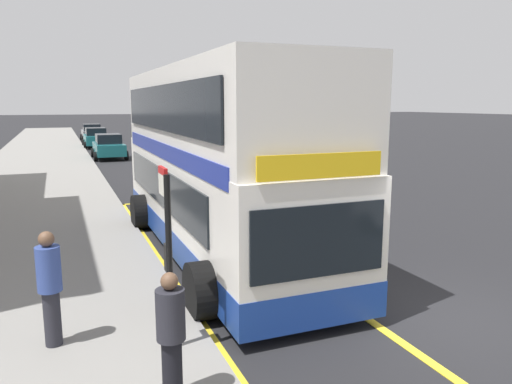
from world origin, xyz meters
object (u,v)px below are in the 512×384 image
(bus_stop_sign, at_px, (168,243))
(double_decker_bus, at_px, (215,168))
(parked_car_teal_behind, at_px, (96,138))
(pedestrian_further_back, at_px, (50,284))
(pedestrian_waiting_near_sign, at_px, (171,332))
(parked_car_grey_ahead, at_px, (92,133))
(parked_car_teal_far, at_px, (109,147))

(bus_stop_sign, bearing_deg, double_decker_bus, 65.42)
(parked_car_teal_behind, bearing_deg, pedestrian_further_back, -94.15)
(parked_car_teal_behind, relative_size, pedestrian_waiting_near_sign, 2.67)
(parked_car_grey_ahead, relative_size, pedestrian_further_back, 2.47)
(bus_stop_sign, bearing_deg, parked_car_teal_behind, 87.47)
(double_decker_bus, xyz_separation_m, parked_car_grey_ahead, (-0.38, 38.77, -1.26))
(double_decker_bus, height_order, parked_car_grey_ahead, double_decker_bus)
(parked_car_grey_ahead, xyz_separation_m, parked_car_teal_far, (-0.03, -16.59, 0.00))
(bus_stop_sign, relative_size, parked_car_grey_ahead, 0.62)
(double_decker_bus, height_order, pedestrian_waiting_near_sign, double_decker_bus)
(double_decker_bus, relative_size, parked_car_teal_far, 2.47)
(parked_car_teal_far, bearing_deg, pedestrian_further_back, 83.94)
(parked_car_teal_behind, bearing_deg, parked_car_teal_far, -88.01)
(parked_car_grey_ahead, xyz_separation_m, pedestrian_waiting_near_sign, (-2.03, -44.79, 0.19))
(bus_stop_sign, height_order, pedestrian_further_back, bus_stop_sign)
(bus_stop_sign, height_order, parked_car_teal_far, bus_stop_sign)
(bus_stop_sign, height_order, parked_car_grey_ahead, bus_stop_sign)
(double_decker_bus, xyz_separation_m, pedestrian_waiting_near_sign, (-2.41, -6.02, -1.07))
(parked_car_teal_behind, bearing_deg, pedestrian_waiting_near_sign, -91.86)
(parked_car_teal_behind, height_order, pedestrian_further_back, pedestrian_further_back)
(parked_car_teal_far, relative_size, pedestrian_further_back, 2.47)
(parked_car_teal_behind, relative_size, parked_car_teal_far, 1.00)
(parked_car_grey_ahead, bearing_deg, bus_stop_sign, -91.97)
(double_decker_bus, bearing_deg, bus_stop_sign, -114.58)
(parked_car_teal_behind, height_order, parked_car_teal_far, same)
(double_decker_bus, xyz_separation_m, parked_car_teal_behind, (-0.57, 31.07, -1.26))
(parked_car_grey_ahead, relative_size, pedestrian_waiting_near_sign, 2.67)
(double_decker_bus, relative_size, parked_car_grey_ahead, 2.47)
(parked_car_teal_far, xyz_separation_m, pedestrian_waiting_near_sign, (-2.00, -28.20, 0.19))
(parked_car_teal_behind, distance_m, pedestrian_waiting_near_sign, 37.14)
(parked_car_teal_behind, bearing_deg, double_decker_bus, -87.97)
(double_decker_bus, bearing_deg, parked_car_grey_ahead, 90.57)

